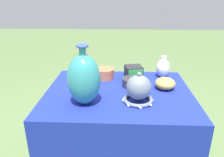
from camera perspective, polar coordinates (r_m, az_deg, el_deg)
display_table at (r=1.41m, az=1.68°, el=-6.87°), size 0.91×0.73×0.73m
vase_tall_bulbous at (r=1.19m, az=-7.35°, el=-0.16°), size 0.18×0.18×0.34m
vase_dome_bell at (r=1.23m, az=6.93°, el=-2.92°), size 0.18×0.18×0.18m
mosaic_tile_box at (r=1.59m, az=5.65°, el=1.67°), size 0.14×0.13×0.09m
jar_round_porcelain at (r=1.63m, az=13.14°, el=2.76°), size 0.09×0.09×0.16m
bowl_shallow_ochre at (r=1.44m, az=13.72°, el=-1.24°), size 0.13×0.13×0.08m
pot_squat_charcoal at (r=1.45m, az=5.19°, el=-0.99°), size 0.13×0.13×0.06m
pot_squat_terracotta at (r=1.57m, az=-1.84°, el=1.29°), size 0.13×0.13×0.07m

